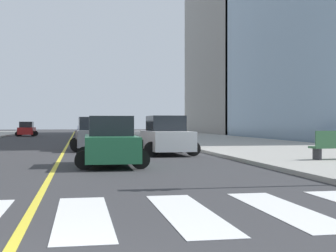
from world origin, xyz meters
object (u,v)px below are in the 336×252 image
object	(u,v)px
car_green_second	(111,143)
park_bench	(334,146)
car_white_fifth	(166,136)
car_red_seventh	(27,129)
car_black_sixth	(94,133)
car_yellow_fourth	(89,129)
car_blue_nearest	(86,128)
car_gray_third	(93,135)

from	to	relation	value
car_green_second	park_bench	size ratio (longest dim) A/B	2.22
car_white_fifth	car_red_seventh	xyz separation A→B (m)	(-10.26, 34.52, -0.11)
car_green_second	car_white_fifth	bearing A→B (deg)	-117.02
car_black_sixth	park_bench	xyz separation A→B (m)	(8.65, -18.54, -0.10)
car_white_fifth	car_red_seventh	world-z (taller)	car_white_fifth
car_yellow_fourth	park_bench	xyz separation A→B (m)	(8.72, -33.29, -0.25)
car_yellow_fourth	park_bench	bearing A→B (deg)	106.14
car_blue_nearest	car_gray_third	xyz separation A→B (m)	(0.01, -33.29, -0.02)
car_green_second	car_white_fifth	world-z (taller)	car_white_fifth
car_green_second	car_white_fifth	size ratio (longest dim) A/B	0.94
car_black_sixth	car_blue_nearest	bearing A→B (deg)	-88.26
car_red_seventh	park_bench	distance (m)	43.78
car_gray_third	car_blue_nearest	bearing A→B (deg)	-91.87
car_yellow_fourth	car_black_sixth	bearing A→B (deg)	91.73
car_white_fifth	car_black_sixth	bearing A→B (deg)	-77.07
park_bench	car_gray_third	bearing A→B (deg)	34.41
car_yellow_fourth	park_bench	distance (m)	34.41
car_blue_nearest	car_white_fifth	size ratio (longest dim) A/B	1.01
car_red_seventh	car_yellow_fourth	bearing A→B (deg)	-46.97
car_black_sixth	car_yellow_fourth	bearing A→B (deg)	-88.58
car_blue_nearest	car_gray_third	world-z (taller)	car_blue_nearest
car_black_sixth	car_green_second	bearing A→B (deg)	91.49
car_yellow_fourth	car_black_sixth	world-z (taller)	car_yellow_fourth
car_yellow_fourth	car_red_seventh	distance (m)	10.30
car_white_fifth	car_green_second	bearing A→B (deg)	60.28
car_white_fifth	park_bench	bearing A→B (deg)	128.77
car_gray_third	car_yellow_fourth	xyz separation A→B (m)	(0.18, 22.73, 0.05)
car_blue_nearest	car_yellow_fourth	xyz separation A→B (m)	(0.19, -10.56, 0.03)
car_black_sixth	park_bench	world-z (taller)	car_black_sixth
car_gray_third	park_bench	distance (m)	13.81
car_green_second	car_yellow_fourth	distance (m)	32.82
car_green_second	car_yellow_fourth	xyz separation A→B (m)	(-0.17, 32.82, 0.09)
car_white_fifth	car_black_sixth	distance (m)	12.62
car_yellow_fourth	car_blue_nearest	bearing A→B (deg)	-87.51
car_blue_nearest	car_black_sixth	bearing A→B (deg)	89.50
car_gray_third	car_white_fifth	bearing A→B (deg)	127.46
car_blue_nearest	car_green_second	size ratio (longest dim) A/B	1.07
park_bench	car_green_second	bearing A→B (deg)	81.19
car_blue_nearest	car_yellow_fourth	size ratio (longest dim) A/B	0.96
car_blue_nearest	car_white_fifth	xyz separation A→B (m)	(3.47, -37.51, -0.01)
car_green_second	car_white_fifth	xyz separation A→B (m)	(3.11, 5.88, 0.05)
car_blue_nearest	park_bench	bearing A→B (deg)	100.40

